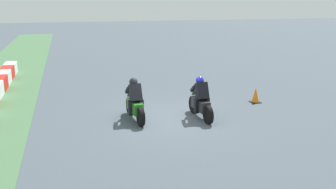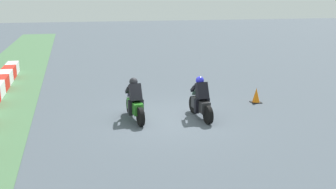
{
  "view_description": "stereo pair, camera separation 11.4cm",
  "coord_description": "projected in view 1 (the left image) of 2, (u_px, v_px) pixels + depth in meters",
  "views": [
    {
      "loc": [
        -12.54,
        3.44,
        4.2
      ],
      "look_at": [
        0.01,
        0.03,
        0.9
      ],
      "focal_mm": 40.59,
      "sensor_mm": 36.0,
      "label": 1
    },
    {
      "loc": [
        -12.57,
        3.33,
        4.2
      ],
      "look_at": [
        0.01,
        0.03,
        0.9
      ],
      "focal_mm": 40.59,
      "sensor_mm": 36.0,
      "label": 2
    }
  ],
  "objects": [
    {
      "name": "ground_plane",
      "position": [
        169.0,
        119.0,
        13.64
      ],
      "size": [
        120.0,
        120.0,
        0.0
      ],
      "primitive_type": "plane",
      "color": "#464F58"
    },
    {
      "name": "rider_lane_a",
      "position": [
        201.0,
        101.0,
        13.6
      ],
      "size": [
        2.04,
        0.55,
        1.51
      ],
      "rotation": [
        0.0,
        0.0,
        0.04
      ],
      "color": "black",
      "rests_on": "ground_plane"
    },
    {
      "name": "rider_lane_b",
      "position": [
        135.0,
        103.0,
        13.37
      ],
      "size": [
        2.04,
        0.56,
        1.51
      ],
      "rotation": [
        0.0,
        0.0,
        0.09
      ],
      "color": "black",
      "rests_on": "ground_plane"
    },
    {
      "name": "traffic_cone",
      "position": [
        256.0,
        96.0,
        15.71
      ],
      "size": [
        0.4,
        0.4,
        0.62
      ],
      "color": "black",
      "rests_on": "ground_plane"
    }
  ]
}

